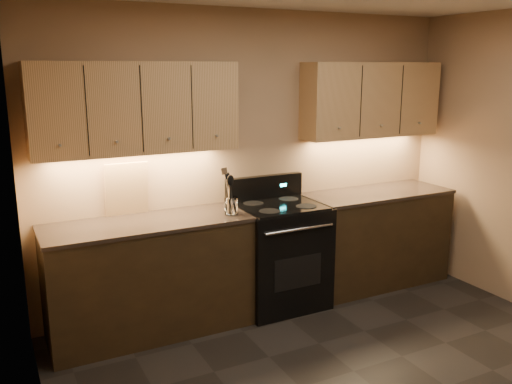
{
  "coord_description": "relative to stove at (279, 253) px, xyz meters",
  "views": [
    {
      "loc": [
        -2.2,
        -2.32,
        2.11
      ],
      "look_at": [
        -0.27,
        1.45,
        1.13
      ],
      "focal_mm": 38.0,
      "sensor_mm": 36.0,
      "label": 1
    }
  ],
  "objects": [
    {
      "name": "wooden_spoon",
      "position": [
        -0.52,
        -0.09,
        0.62
      ],
      "size": [
        0.1,
        0.12,
        0.31
      ],
      "primitive_type": null,
      "rotation": [
        -0.17,
        0.14,
        0.17
      ],
      "color": "tan",
      "rests_on": "utensil_crock"
    },
    {
      "name": "steel_spatula",
      "position": [
        -0.49,
        -0.06,
        0.66
      ],
      "size": [
        0.16,
        0.14,
        0.39
      ],
      "primitive_type": null,
      "rotation": [
        -0.04,
        -0.17,
        -0.29
      ],
      "color": "silver",
      "rests_on": "utensil_crock"
    },
    {
      "name": "wall_back",
      "position": [
        -0.08,
        0.32,
        0.82
      ],
      "size": [
        4.0,
        0.04,
        2.6
      ],
      "primitive_type": "cube",
      "color": "tan",
      "rests_on": "ground"
    },
    {
      "name": "counter_right",
      "position": [
        1.1,
        0.02,
        -0.01
      ],
      "size": [
        1.46,
        0.62,
        0.93
      ],
      "color": "black",
      "rests_on": "ground"
    },
    {
      "name": "wall_left",
      "position": [
        -2.08,
        -1.68,
        0.82
      ],
      "size": [
        0.04,
        4.0,
        2.6
      ],
      "primitive_type": "cube",
      "color": "tan",
      "rests_on": "ground"
    },
    {
      "name": "counter_left",
      "position": [
        -1.18,
        0.02,
        -0.01
      ],
      "size": [
        1.62,
        0.62,
        0.93
      ],
      "color": "black",
      "rests_on": "ground"
    },
    {
      "name": "upper_cab_left",
      "position": [
        -1.18,
        0.17,
        1.32
      ],
      "size": [
        1.6,
        0.3,
        0.7
      ],
      "primitive_type": "cube",
      "color": "tan",
      "rests_on": "wall_back"
    },
    {
      "name": "stove",
      "position": [
        0.0,
        0.0,
        0.0
      ],
      "size": [
        0.76,
        0.68,
        1.14
      ],
      "color": "black",
      "rests_on": "ground"
    },
    {
      "name": "utensil_crock",
      "position": [
        -0.5,
        -0.08,
        0.51
      ],
      "size": [
        0.12,
        0.12,
        0.14
      ],
      "color": "white",
      "rests_on": "counter_left"
    },
    {
      "name": "black_spoon",
      "position": [
        -0.51,
        -0.07,
        0.62
      ],
      "size": [
        0.07,
        0.11,
        0.32
      ],
      "primitive_type": null,
      "rotation": [
        0.16,
        -0.04,
        0.04
      ],
      "color": "black",
      "rests_on": "utensil_crock"
    },
    {
      "name": "outlet_plate",
      "position": [
        -1.38,
        0.31,
        0.64
      ],
      "size": [
        0.08,
        0.01,
        0.12
      ],
      "primitive_type": "cube",
      "color": "#B2B5BA",
      "rests_on": "wall_back"
    },
    {
      "name": "upper_cab_right",
      "position": [
        1.1,
        0.17,
        1.32
      ],
      "size": [
        1.44,
        0.3,
        0.7
      ],
      "primitive_type": "cube",
      "color": "tan",
      "rests_on": "wall_back"
    },
    {
      "name": "cutting_board",
      "position": [
        -1.26,
        0.28,
        0.67
      ],
      "size": [
        0.35,
        0.08,
        0.44
      ],
      "primitive_type": "cube",
      "rotation": [
        0.13,
        0.0,
        -0.01
      ],
      "color": "tan",
      "rests_on": "counter_left"
    },
    {
      "name": "black_turner",
      "position": [
        -0.48,
        -0.11,
        0.64
      ],
      "size": [
        0.13,
        0.18,
        0.35
      ],
      "primitive_type": null,
      "rotation": [
        -0.26,
        -0.04,
        0.23
      ],
      "color": "black",
      "rests_on": "utensil_crock"
    }
  ]
}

